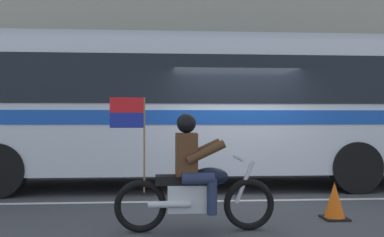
% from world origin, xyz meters
% --- Properties ---
extents(ground_plane, '(60.00, 60.00, 0.00)m').
position_xyz_m(ground_plane, '(0.00, 0.00, 0.00)').
color(ground_plane, '#3D3D3F').
extents(sidewalk_curb, '(28.00, 3.80, 0.15)m').
position_xyz_m(sidewalk_curb, '(0.00, 5.10, 0.07)').
color(sidewalk_curb, gray).
rests_on(sidewalk_curb, ground_plane).
extents(lane_center_stripe, '(26.60, 0.14, 0.01)m').
position_xyz_m(lane_center_stripe, '(0.00, -0.60, 0.00)').
color(lane_center_stripe, silver).
rests_on(lane_center_stripe, ground_plane).
extents(office_building_facade, '(28.00, 0.89, 11.39)m').
position_xyz_m(office_building_facade, '(0.00, 7.39, 5.70)').
color(office_building_facade, gray).
rests_on(office_building_facade, ground_plane).
extents(transit_bus, '(11.98, 2.64, 3.22)m').
position_xyz_m(transit_bus, '(-0.88, 1.19, 1.88)').
color(transit_bus, silver).
rests_on(transit_bus, ground_plane).
extents(motorcycle_with_rider, '(2.20, 0.64, 1.78)m').
position_xyz_m(motorcycle_with_rider, '(-1.06, -2.61, 0.67)').
color(motorcycle_with_rider, black).
rests_on(motorcycle_with_rider, ground_plane).
extents(traffic_cone, '(0.36, 0.36, 0.55)m').
position_xyz_m(traffic_cone, '(1.09, -2.08, 0.26)').
color(traffic_cone, '#EA590F').
rests_on(traffic_cone, ground_plane).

